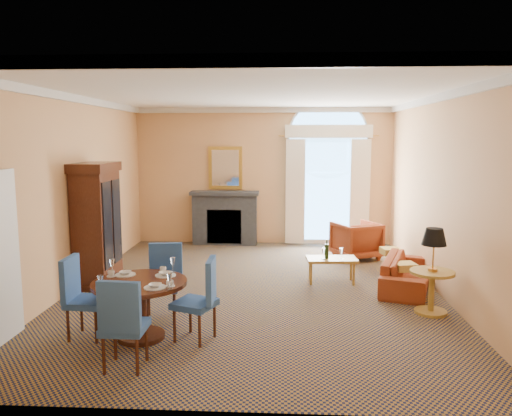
# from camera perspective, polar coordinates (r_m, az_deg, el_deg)

# --- Properties ---
(ground) EXTENTS (7.50, 7.50, 0.00)m
(ground) POSITION_cam_1_polar(r_m,az_deg,el_deg) (8.41, -0.19, -9.29)
(ground) COLOR #12193A
(ground) RESTS_ON ground
(room_envelope) EXTENTS (6.04, 7.52, 3.45)m
(room_envelope) POSITION_cam_1_polar(r_m,az_deg,el_deg) (8.70, -0.11, 8.08)
(room_envelope) COLOR tan
(room_envelope) RESTS_ON ground
(armoire) EXTENTS (0.60, 1.06, 2.09)m
(armoire) POSITION_cam_1_polar(r_m,az_deg,el_deg) (8.97, -17.74, -1.96)
(armoire) COLOR #32150B
(armoire) RESTS_ON ground
(dining_table) EXTENTS (1.18, 1.18, 0.94)m
(dining_table) POSITION_cam_1_polar(r_m,az_deg,el_deg) (6.47, -13.11, -9.75)
(dining_table) COLOR #32150B
(dining_table) RESTS_ON ground
(dining_chair_north) EXTENTS (0.54, 0.55, 1.04)m
(dining_chair_north) POSITION_cam_1_polar(r_m,az_deg,el_deg) (7.15, -10.55, -7.64)
(dining_chair_north) COLOR #234A8D
(dining_chair_north) RESTS_ON ground
(dining_chair_south) EXTENTS (0.48, 0.49, 1.04)m
(dining_chair_south) POSITION_cam_1_polar(r_m,az_deg,el_deg) (5.62, -15.04, -12.17)
(dining_chair_south) COLOR #234A8D
(dining_chair_south) RESTS_ON ground
(dining_chair_east) EXTENTS (0.60, 0.60, 1.04)m
(dining_chair_east) POSITION_cam_1_polar(r_m,az_deg,el_deg) (6.28, -6.15, -9.75)
(dining_chair_east) COLOR #234A8D
(dining_chair_east) RESTS_ON ground
(dining_chair_west) EXTENTS (0.49, 0.49, 1.04)m
(dining_chair_west) POSITION_cam_1_polar(r_m,az_deg,el_deg) (6.71, -19.55, -9.02)
(dining_chair_west) COLOR #234A8D
(dining_chair_west) RESTS_ON ground
(sofa) EXTENTS (1.25, 1.93, 0.52)m
(sofa) POSITION_cam_1_polar(r_m,az_deg,el_deg) (8.79, 16.87, -7.09)
(sofa) COLOR maroon
(sofa) RESTS_ON ground
(armchair) EXTENTS (1.11, 1.12, 0.78)m
(armchair) POSITION_cam_1_polar(r_m,az_deg,el_deg) (10.61, 11.37, -3.62)
(armchair) COLOR maroon
(armchair) RESTS_ON ground
(coffee_table) EXTENTS (0.89, 0.54, 0.77)m
(coffee_table) POSITION_cam_1_polar(r_m,az_deg,el_deg) (8.79, 8.61, -5.85)
(coffee_table) COLOR #AF8434
(coffee_table) RESTS_ON ground
(side_table) EXTENTS (0.62, 0.62, 1.22)m
(side_table) POSITION_cam_1_polar(r_m,az_deg,el_deg) (7.55, 19.57, -5.76)
(side_table) COLOR #AF8434
(side_table) RESTS_ON ground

